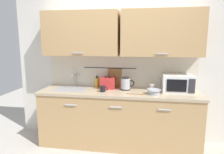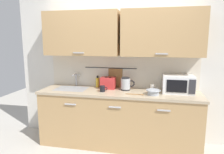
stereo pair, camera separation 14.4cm
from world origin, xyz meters
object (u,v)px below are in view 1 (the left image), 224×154
at_px(dish_soap_bottle, 97,82).
at_px(mug_near_sink, 103,89).
at_px(microwave, 177,83).
at_px(wooden_spoon, 138,94).
at_px(toaster, 108,83).
at_px(mug_by_kettle, 152,88).
at_px(mixing_bowl, 154,91).
at_px(electric_kettle, 126,84).

distance_m(dish_soap_bottle, mug_near_sink, 0.35).
height_order(microwave, wooden_spoon, microwave).
xyz_separation_m(dish_soap_bottle, toaster, (0.20, -0.07, 0.01)).
bearing_deg(mug_near_sink, wooden_spoon, -7.85).
relative_size(dish_soap_bottle, mug_near_sink, 1.63).
bearing_deg(microwave, mug_by_kettle, 175.39).
bearing_deg(wooden_spoon, mixing_bowl, 10.39).
height_order(dish_soap_bottle, mixing_bowl, dish_soap_bottle).
relative_size(electric_kettle, mug_by_kettle, 1.89).
distance_m(microwave, wooden_spoon, 0.66).
xyz_separation_m(microwave, electric_kettle, (-0.80, 0.01, -0.03)).
bearing_deg(electric_kettle, microwave, -0.36).
relative_size(mixing_bowl, mug_by_kettle, 1.78).
height_order(mixing_bowl, wooden_spoon, mixing_bowl).
xyz_separation_m(microwave, wooden_spoon, (-0.60, -0.26, -0.13)).
relative_size(microwave, electric_kettle, 2.03).
xyz_separation_m(electric_kettle, dish_soap_bottle, (-0.50, 0.11, -0.01)).
distance_m(mug_near_sink, mixing_bowl, 0.78).
bearing_deg(toaster, dish_soap_bottle, 160.31).
xyz_separation_m(microwave, toaster, (-1.11, 0.05, -0.04)).
distance_m(microwave, mixing_bowl, 0.43).
height_order(microwave, mixing_bowl, microwave).
distance_m(dish_soap_bottle, wooden_spoon, 0.81).
height_order(electric_kettle, wooden_spoon, electric_kettle).
relative_size(mug_by_kettle, wooden_spoon, 0.44).
bearing_deg(mug_near_sink, toaster, 80.84).
height_order(dish_soap_bottle, mug_near_sink, dish_soap_bottle).
height_order(mixing_bowl, mug_by_kettle, mug_by_kettle).
distance_m(mug_by_kettle, wooden_spoon, 0.37).
relative_size(mug_near_sink, mixing_bowl, 0.56).
height_order(microwave, dish_soap_bottle, microwave).
distance_m(mixing_bowl, wooden_spoon, 0.24).
bearing_deg(mug_near_sink, mixing_bowl, -2.38).
bearing_deg(mug_by_kettle, mug_near_sink, -164.43).
distance_m(microwave, mug_near_sink, 1.16).
distance_m(dish_soap_bottle, mixing_bowl, 1.00).
bearing_deg(wooden_spoon, mug_by_kettle, 52.55).
bearing_deg(microwave, wooden_spoon, -156.66).
distance_m(electric_kettle, toaster, 0.30).
xyz_separation_m(mug_near_sink, mug_by_kettle, (0.77, 0.21, 0.00)).
bearing_deg(mug_by_kettle, toaster, 178.85).
bearing_deg(toaster, mug_by_kettle, -1.15).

